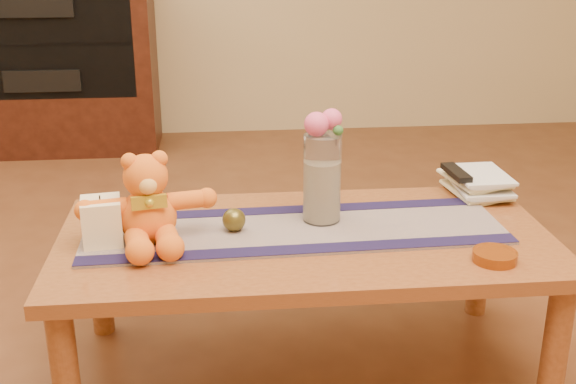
{
  "coord_description": "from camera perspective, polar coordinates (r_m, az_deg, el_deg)",
  "views": [
    {
      "loc": [
        -0.24,
        -1.88,
        1.28
      ],
      "look_at": [
        -0.05,
        0.0,
        0.58
      ],
      "focal_mm": 45.3,
      "sensor_mm": 36.0,
      "label": 1
    }
  ],
  "objects": [
    {
      "name": "table_leg_bl",
      "position": [
        2.46,
        -14.6,
        -6.35
      ],
      "size": [
        0.07,
        0.07,
        0.41
      ],
      "primitive_type": "cylinder",
      "color": "brown",
      "rests_on": "floor"
    },
    {
      "name": "book_top",
      "position": [
        2.39,
        13.05,
        1.18
      ],
      "size": [
        0.17,
        0.23,
        0.02
      ],
      "primitive_type": "imported",
      "rotation": [
        0.0,
        0.0,
        0.02
      ],
      "color": "#FAF1C1",
      "rests_on": "book_upper"
    },
    {
      "name": "media_cabinet",
      "position": [
        4.53,
        -18.17,
        10.02
      ],
      "size": [
        1.2,
        0.5,
        1.1
      ],
      "primitive_type": "cube",
      "color": "black",
      "rests_on": "floor"
    },
    {
      "name": "rose_left",
      "position": [
        2.05,
        2.25,
        5.34
      ],
      "size": [
        0.07,
        0.07,
        0.07
      ],
      "primitive_type": "sphere",
      "color": "#E14F80",
      "rests_on": "glass_vase"
    },
    {
      "name": "amber_dish",
      "position": [
        1.98,
        15.92,
        -4.88
      ],
      "size": [
        0.13,
        0.13,
        0.03
      ],
      "primitive_type": "cylinder",
      "rotation": [
        0.0,
        0.0,
        0.1
      ],
      "color": "#BF5914",
      "rests_on": "coffee_table_top"
    },
    {
      "name": "glass_vase",
      "position": [
        2.11,
        2.69,
        1.08
      ],
      "size": [
        0.11,
        0.11,
        0.26
      ],
      "primitive_type": "cylinder",
      "color": "silver",
      "rests_on": "persian_runner"
    },
    {
      "name": "leaf_sprig",
      "position": [
        2.05,
        3.95,
        4.84
      ],
      "size": [
        0.03,
        0.03,
        0.03
      ],
      "primitive_type": "sphere",
      "color": "#33662D",
      "rests_on": "glass_vase"
    },
    {
      "name": "rose_right",
      "position": [
        2.06,
        3.44,
        5.74
      ],
      "size": [
        0.06,
        0.06,
        0.06
      ],
      "primitive_type": "sphere",
      "color": "#E14F80",
      "rests_on": "glass_vase"
    },
    {
      "name": "runner_border_near",
      "position": [
        1.96,
        1.13,
        -4.5
      ],
      "size": [
        1.2,
        0.09,
        0.0
      ],
      "primitive_type": "cube",
      "rotation": [
        0.0,
        0.0,
        0.03
      ],
      "color": "#171135",
      "rests_on": "persian_runner"
    },
    {
      "name": "table_leg_fr",
      "position": [
        2.11,
        20.22,
        -11.69
      ],
      "size": [
        0.07,
        0.07,
        0.41
      ],
      "primitive_type": "cylinder",
      "color": "brown",
      "rests_on": "floor"
    },
    {
      "name": "table_leg_fl",
      "position": [
        1.96,
        -17.03,
        -13.91
      ],
      "size": [
        0.07,
        0.07,
        0.41
      ],
      "primitive_type": "cylinder",
      "color": "brown",
      "rests_on": "floor"
    },
    {
      "name": "coffee_table_top",
      "position": [
        2.08,
        1.37,
        -3.83
      ],
      "size": [
        1.4,
        0.7,
        0.04
      ],
      "primitive_type": "cube",
      "color": "brown",
      "rests_on": "floor"
    },
    {
      "name": "table_leg_br",
      "position": [
        2.58,
        14.84,
        -5.07
      ],
      "size": [
        0.07,
        0.07,
        0.41
      ],
      "primitive_type": "cylinder",
      "color": "brown",
      "rests_on": "floor"
    },
    {
      "name": "persian_runner",
      "position": [
        2.09,
        0.55,
        -2.97
      ],
      "size": [
        1.21,
        0.38,
        0.01
      ],
      "primitive_type": "cube",
      "rotation": [
        0.0,
        0.0,
        0.03
      ],
      "color": "#1A1C4A",
      "rests_on": "coffee_table_top"
    },
    {
      "name": "stereo_upper",
      "position": [
        4.36,
        -18.96,
        13.68
      ],
      "size": [
        0.42,
        0.28,
        0.1
      ],
      "primitive_type": "cube",
      "color": "black",
      "rests_on": "media_cabinet"
    },
    {
      "name": "stereo_lower",
      "position": [
        4.42,
        -18.38,
        8.6
      ],
      "size": [
        0.42,
        0.28,
        0.12
      ],
      "primitive_type": "cube",
      "color": "black",
      "rests_on": "media_cabinet"
    },
    {
      "name": "cabinet_cavity",
      "position": [
        4.28,
        -18.96,
        10.9
      ],
      "size": [
        1.02,
        0.03,
        0.61
      ],
      "primitive_type": "cube",
      "color": "black",
      "rests_on": "media_cabinet"
    },
    {
      "name": "teddy_bear",
      "position": [
        2.01,
        -11.01,
        -0.55
      ],
      "size": [
        0.4,
        0.35,
        0.24
      ],
      "primitive_type": null,
      "rotation": [
        0.0,
        0.0,
        0.19
      ],
      "color": "orange",
      "rests_on": "persian_runner"
    },
    {
      "name": "blue_flower_back",
      "position": [
        2.09,
        2.9,
        5.49
      ],
      "size": [
        0.04,
        0.04,
        0.04
      ],
      "primitive_type": "sphere",
      "color": "#4E60A9",
      "rests_on": "glass_vase"
    },
    {
      "name": "bronze_ball",
      "position": [
        2.07,
        -4.26,
        -2.19
      ],
      "size": [
        0.08,
        0.08,
        0.07
      ],
      "primitive_type": "sphere",
      "rotation": [
        0.0,
        0.0,
        0.15
      ],
      "color": "#534A1B",
      "rests_on": "persian_runner"
    },
    {
      "name": "candle_wick",
      "position": [
        2.01,
        -14.57,
        -0.43
      ],
      "size": [
        0.0,
        0.0,
        0.01
      ],
      "primitive_type": "cylinder",
      "rotation": [
        0.0,
        0.0,
        0.14
      ],
      "color": "black",
      "rests_on": "pillar_candle"
    },
    {
      "name": "blue_flower_side",
      "position": [
        2.08,
        1.86,
        5.15
      ],
      "size": [
        0.04,
        0.04,
        0.04
      ],
      "primitive_type": "sphere",
      "color": "#4E60A9",
      "rests_on": "glass_vase"
    },
    {
      "name": "tv_remote",
      "position": [
        2.38,
        13.06,
        1.51
      ],
      "size": [
        0.06,
        0.16,
        0.02
      ],
      "primitive_type": "cube",
      "rotation": [
        0.0,
        0.0,
        0.07
      ],
      "color": "black",
      "rests_on": "book_top"
    },
    {
      "name": "potpourri_fill",
      "position": [
        2.12,
        2.68,
        0.09
      ],
      "size": [
        0.09,
        0.09,
        0.18
      ],
      "primitive_type": "cylinder",
      "color": "beige",
      "rests_on": "glass_vase"
    },
    {
      "name": "book_bottom",
      "position": [
        2.41,
        12.84,
        -0.09
      ],
      "size": [
        0.19,
        0.24,
        0.02
      ],
      "primitive_type": "imported",
      "rotation": [
        0.0,
        0.0,
        0.13
      ],
      "color": "#FAF1C1",
      "rests_on": "coffee_table_top"
    },
    {
      "name": "book_upper",
      "position": [
        2.4,
        12.75,
        0.78
      ],
      "size": [
        0.2,
        0.25,
        0.02
      ],
      "primitive_type": "imported",
      "rotation": [
        0.0,
        0.0,
        0.18
      ],
      "color": "#FAF1C1",
      "rests_on": "book_lower"
    },
    {
      "name": "pillar_candle",
      "position": [
        2.04,
        -14.4,
        -2.24
      ],
      "size": [
        0.12,
        0.12,
        0.13
      ],
      "primitive_type": "cube",
      "rotation": [
        0.0,
        0.0,
        0.14
      ],
      "color": "#FFEBBB",
      "rests_on": "persian_runner"
    },
    {
      "name": "cabinet_shelf",
      "position": [
        4.37,
        -18.72,
        11.08
      ],
      "size": [
        1.02,
        0.2,
        0.02
      ],
      "primitive_type": "cube",
      "color": "black",
      "rests_on": "media_cabinet"
    },
    {
      "name": "runner_border_far",
      "position": [
        2.22,
        0.04,
        -1.39
      ],
      "size": [
        1.2,
        0.09,
        0.0
      ],
      "primitive_type": "cube",
      "rotation": [
        0.0,
        0.0,
        0.03
      ],
      "color": "#171135",
      "rests_on": "persian_runner"
    },
    {
      "name": "floor",
      "position": [
        2.29,
        1.28,
        -13.7
      ],
      "size": [
        5.5,
        5.5,
        0.0
      ],
      "primitive_type": "plane",
      "color": "#582E19",
      "rests_on": "ground"
    },
    {
      "name": "book_lower",
      "position": [
        2.41,
        13.02,
        0.31
      ],
      "size": [
        0.17,
        0.23,
        0.02
      ],
      "primitive_type": "imported",
      "rotation": [
        0.0,
        0.0,
        -0.01
      ],
      "color": "#FAF1C1",
      "rests_on": "book_bottom"
    }
  ]
}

